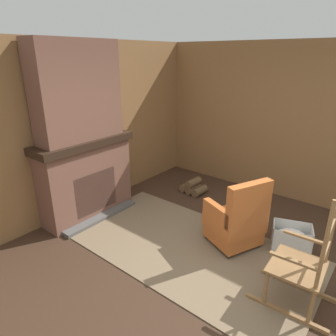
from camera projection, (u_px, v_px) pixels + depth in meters
ground_plane at (217, 276)px, 3.47m from camera, size 14.00×14.00×0.00m
wood_panel_wall_left at (72, 131)px, 4.53m from camera, size 0.06×5.76×2.63m
wood_panel_wall_back at (304, 126)px, 4.88m from camera, size 5.76×0.09×2.63m
fireplace_hearth at (87, 178)px, 4.63m from camera, size 0.65×1.55×1.24m
chimney_breast at (77, 91)px, 4.16m from camera, size 0.39×1.27×1.37m
area_rug at (187, 247)px, 3.99m from camera, size 3.26×1.72×0.01m
armchair at (236, 221)px, 3.92m from camera, size 0.80×0.81×0.98m
rocking_chair at (302, 267)px, 2.95m from camera, size 0.82×0.56×1.33m
firewood_stack at (193, 187)px, 5.54m from camera, size 0.46×0.35×0.27m
laundry_basket at (291, 238)px, 3.88m from camera, size 0.56×0.46×0.36m
oil_lamp_vase at (52, 139)px, 4.07m from camera, size 0.10×0.10×0.23m
storage_case at (107, 127)px, 4.78m from camera, size 0.15×0.27×0.15m
decorative_plate_on_mantel at (76, 131)px, 4.37m from camera, size 0.07×0.25×0.25m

